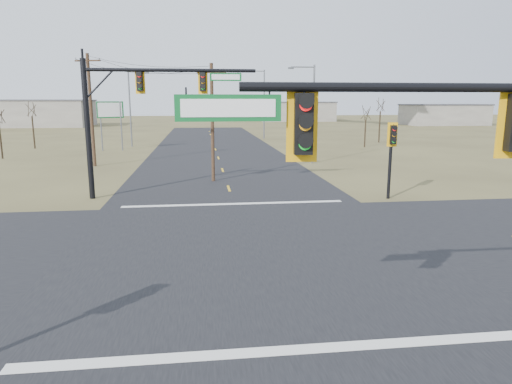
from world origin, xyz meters
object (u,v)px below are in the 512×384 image
pedestal_signal_ne (392,143)px  highway_sign (111,116)px  streetlight_a (311,109)px  bare_tree_b (31,109)px  utility_pole_far (91,109)px  bare_tree_d (381,104)px  utility_pole_near (212,120)px  streetlight_c (131,104)px  bare_tree_c (366,112)px  mast_arm_far (137,100)px  streetlight_b (263,100)px

pedestal_signal_ne → highway_sign: size_ratio=0.80×
streetlight_a → bare_tree_b: size_ratio=1.49×
utility_pole_far → streetlight_a: 18.93m
bare_tree_d → highway_sign: bearing=-169.3°
streetlight_a → bare_tree_b: bearing=144.1°
streetlight_a → bare_tree_d: streetlight_a is taller
utility_pole_near → streetlight_c: (-9.00, 26.04, 0.93)m
streetlight_a → bare_tree_c: (10.03, 13.38, -0.67)m
bare_tree_b → bare_tree_d: 43.62m
pedestal_signal_ne → bare_tree_c: size_ratio=0.83×
pedestal_signal_ne → utility_pole_near: (-9.85, 7.13, 1.02)m
mast_arm_far → utility_pole_far: size_ratio=1.03×
bare_tree_c → highway_sign: bearing=-179.3°
utility_pole_near → highway_sign: 23.94m
pedestal_signal_ne → bare_tree_b: (-30.16, 32.23, 1.43)m
streetlight_b → bare_tree_d: 16.95m
pedestal_signal_ne → bare_tree_b: size_ratio=0.76×
pedestal_signal_ne → utility_pole_near: utility_pole_near is taller
streetlight_c → mast_arm_far: bearing=-101.2°
streetlight_b → streetlight_a: bearing=-106.2°
highway_sign → streetlight_b: streetlight_b is taller
mast_arm_far → bare_tree_d: size_ratio=1.54×
highway_sign → bare_tree_c: bearing=-22.0°
highway_sign → bare_tree_b: (-9.61, 3.69, 0.72)m
mast_arm_far → streetlight_b: 42.90m
streetlight_a → mast_arm_far: bearing=-141.3°
streetlight_b → utility_pole_near: bearing=-120.5°
utility_pole_near → streetlight_a: streetlight_a is taller
streetlight_a → utility_pole_far: bearing=172.3°
streetlight_c → bare_tree_c: size_ratio=1.73×
utility_pole_far → streetlight_b: bearing=55.9°
utility_pole_near → utility_pole_far: bearing=138.3°
highway_sign → streetlight_b: (19.15, 14.66, 1.68)m
pedestal_signal_ne → bare_tree_b: bare_tree_b is taller
streetlight_a → bare_tree_b: (-29.29, 16.69, -0.20)m
streetlight_c → bare_tree_b: size_ratio=1.58×
bare_tree_c → bare_tree_d: (4.22, 6.01, 0.89)m
mast_arm_far → streetlight_a: (13.29, 13.29, -0.77)m
mast_arm_far → pedestal_signal_ne: bearing=2.7°
pedestal_signal_ne → streetlight_a: (-0.87, 15.54, 1.63)m
streetlight_a → streetlight_b: size_ratio=0.86×
streetlight_c → bare_tree_b: 11.35m
highway_sign → streetlight_c: 5.08m
streetlight_c → streetlight_b: bearing=10.0°
utility_pole_near → highway_sign: bearing=116.5°
bare_tree_b → bare_tree_c: size_ratio=1.09×
bare_tree_c → bare_tree_b: bearing=175.2°
streetlight_a → streetlight_c: streetlight_c is taller
mast_arm_far → utility_pole_near: size_ratio=1.20×
utility_pole_far → streetlight_c: bearing=86.9°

